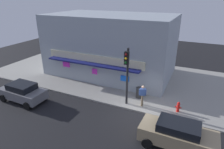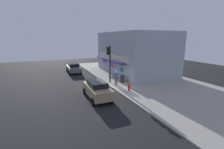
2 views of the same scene
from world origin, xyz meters
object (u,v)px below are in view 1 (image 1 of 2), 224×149
at_px(trash_can, 139,93).
at_px(parked_car_grey, 23,92).
at_px(traffic_light, 127,70).
at_px(fire_hydrant, 178,107).
at_px(pedestrian, 142,95).
at_px(parked_car_tan, 178,134).

height_order(trash_can, parked_car_grey, parked_car_grey).
xyz_separation_m(traffic_light, fire_hydrant, (3.90, 0.63, -2.55)).
xyz_separation_m(fire_hydrant, parked_car_grey, (-11.94, -3.50, 0.29)).
height_order(pedestrian, parked_car_grey, pedestrian).
bearing_deg(pedestrian, parked_car_tan, -47.38).
bearing_deg(parked_car_grey, parked_car_tan, -0.60).
distance_m(trash_can, parked_car_tan, 5.84).
bearing_deg(trash_can, traffic_light, -111.95).
bearing_deg(trash_can, parked_car_grey, -153.09).
relative_size(traffic_light, parked_car_grey, 1.16).
bearing_deg(fire_hydrant, trash_can, 164.90).
distance_m(trash_can, pedestrian, 1.39).
height_order(fire_hydrant, parked_car_tan, parked_car_tan).
bearing_deg(parked_car_tan, trash_can, 129.24).
height_order(parked_car_grey, parked_car_tan, parked_car_tan).
relative_size(parked_car_grey, parked_car_tan, 0.92).
bearing_deg(traffic_light, trash_can, 68.05).
bearing_deg(parked_car_tan, pedestrian, 132.62).
xyz_separation_m(fire_hydrant, pedestrian, (-2.70, -0.26, 0.55)).
relative_size(traffic_light, trash_can, 5.05).
relative_size(fire_hydrant, trash_can, 0.91).
relative_size(fire_hydrant, parked_car_grey, 0.21).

